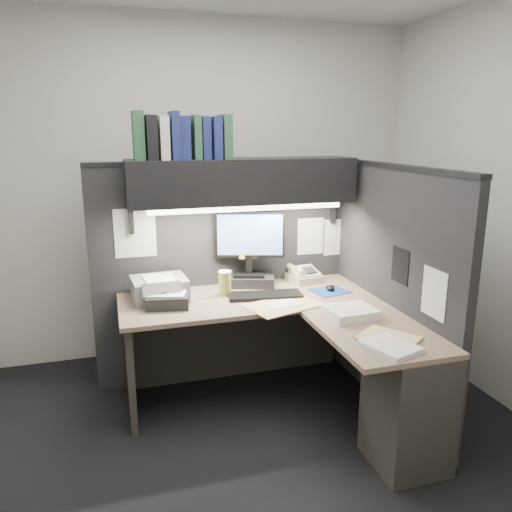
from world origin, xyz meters
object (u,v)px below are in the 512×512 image
object	(u,v)px
desk	(323,365)
coffee_cup	(225,284)
keyboard	(265,295)
telephone	(304,276)
notebook_stack	(168,300)
printer	(159,288)
monitor	(249,256)
overhead_shelf	(242,181)

from	to	relation	value
desk	coffee_cup	world-z (taller)	coffee_cup
keyboard	telephone	distance (m)	0.48
coffee_cup	keyboard	bearing A→B (deg)	-24.75
telephone	notebook_stack	distance (m)	1.08
telephone	printer	world-z (taller)	printer
monitor	printer	size ratio (longest dim) A/B	1.53
desk	coffee_cup	bearing A→B (deg)	125.54
coffee_cup	notebook_stack	size ratio (longest dim) A/B	0.61
keyboard	telephone	world-z (taller)	telephone
keyboard	notebook_stack	xyz separation A→B (m)	(-0.66, 0.01, 0.03)
desk	notebook_stack	world-z (taller)	notebook_stack
coffee_cup	printer	distance (m)	0.44
telephone	overhead_shelf	bearing A→B (deg)	175.25
telephone	notebook_stack	world-z (taller)	telephone
monitor	telephone	distance (m)	0.46
keyboard	printer	xyz separation A→B (m)	(-0.69, 0.18, 0.06)
printer	keyboard	bearing A→B (deg)	-18.80
desk	overhead_shelf	world-z (taller)	overhead_shelf
desk	overhead_shelf	size ratio (longest dim) A/B	1.10
monitor	coffee_cup	bearing A→B (deg)	-124.82
overhead_shelf	coffee_cup	bearing A→B (deg)	-144.90
desk	keyboard	world-z (taller)	keyboard
keyboard	desk	bearing A→B (deg)	-61.35
keyboard	coffee_cup	world-z (taller)	coffee_cup
overhead_shelf	keyboard	world-z (taller)	overhead_shelf
monitor	notebook_stack	size ratio (longest dim) A/B	2.05
overhead_shelf	notebook_stack	bearing A→B (deg)	-158.68
coffee_cup	notebook_stack	world-z (taller)	coffee_cup
overhead_shelf	coffee_cup	size ratio (longest dim) A/B	9.61
keyboard	telephone	bearing A→B (deg)	41.39
monitor	telephone	size ratio (longest dim) A/B	2.44
desk	printer	distance (m)	1.19
telephone	coffee_cup	xyz separation A→B (m)	(-0.65, -0.15, 0.04)
printer	coffee_cup	bearing A→B (deg)	-12.27
overhead_shelf	printer	bearing A→B (deg)	-175.13
desk	telephone	distance (m)	0.88
overhead_shelf	keyboard	bearing A→B (deg)	-67.38
overhead_shelf	notebook_stack	world-z (taller)	overhead_shelf
overhead_shelf	telephone	world-z (taller)	overhead_shelf
overhead_shelf	coffee_cup	world-z (taller)	overhead_shelf
desk	keyboard	distance (m)	0.64
overhead_shelf	monitor	xyz separation A→B (m)	(0.07, 0.07, -0.55)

